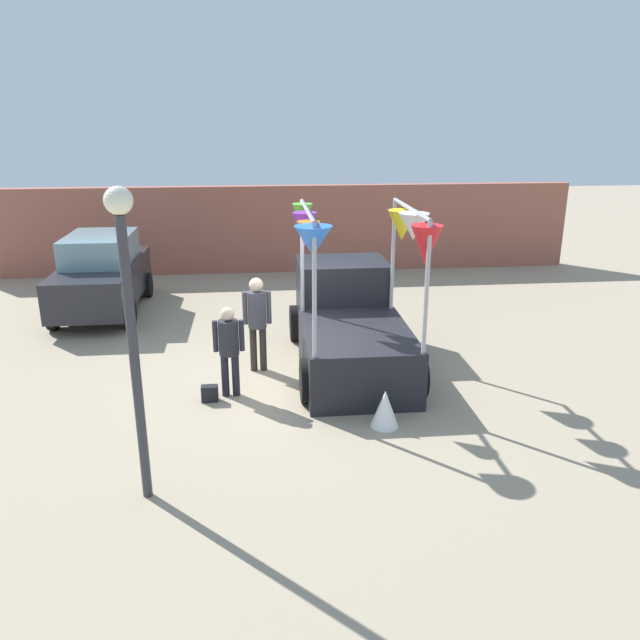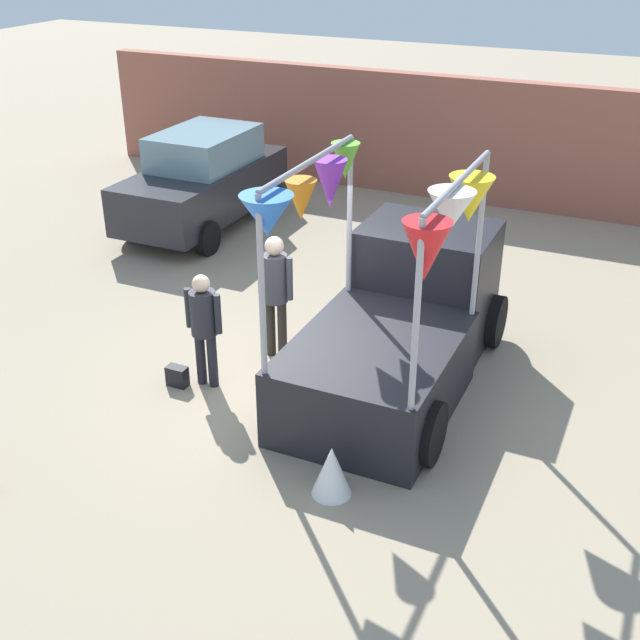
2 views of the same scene
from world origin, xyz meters
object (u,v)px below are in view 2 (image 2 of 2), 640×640
Objects in this scene: person_vendor at (275,285)px; handbag at (177,376)px; vendor_truck at (402,315)px; folded_kite_bundle_white at (332,471)px; parked_car at (203,180)px; person_customer at (204,320)px.

person_vendor is 6.45× the size of handbag.
person_vendor is 1.80m from handbag.
vendor_truck is 2.77m from folded_kite_bundle_white.
parked_car is 2.21× the size of person_vendor.
parked_car is at bearing 118.25° from handbag.
vendor_truck is at bearing 30.40° from handbag.
folded_kite_bundle_white is at bearing -49.20° from parked_car.
folded_kite_bundle_white is at bearing -23.02° from handbag.
folded_kite_bundle_white is (2.41, -1.37, -0.66)m from person_customer.
vendor_truck is 2.63× the size of person_customer.
person_customer is 1.18m from person_vendor.
person_vendor reaches higher than folded_kite_bundle_white.
person_customer is at bearing -149.49° from vendor_truck.
person_vendor is at bearing 65.46° from person_customer.
person_customer is at bearing 29.74° from handbag.
person_vendor is at bearing -47.78° from parked_car.
person_customer is at bearing -114.54° from person_vendor.
handbag is (-2.59, -1.52, -0.76)m from vendor_truck.
person_customer is 2.86m from folded_kite_bundle_white.
parked_car is 8.67m from folded_kite_bundle_white.
parked_car reaches higher than person_vendor.
vendor_truck reaches higher than handbag.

